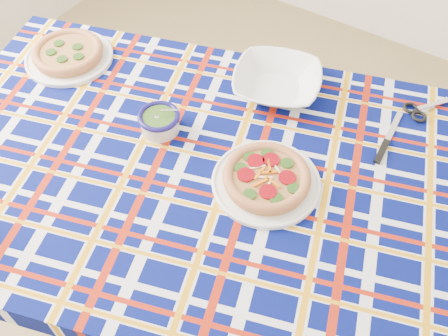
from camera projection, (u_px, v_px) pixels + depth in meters
The scene contains 8 objects.
dining_table at pixel (206, 185), 1.37m from camera, with size 1.75×1.38×0.72m.
tablecloth at pixel (205, 180), 1.35m from camera, with size 1.57×0.99×0.10m, color #040C53, non-canonical shape.
main_focaccia_plate at pixel (267, 177), 1.26m from camera, with size 0.29×0.29×0.06m, color #A8723B, non-canonical shape.
pesto_bowl at pixel (159, 120), 1.37m from camera, with size 0.12×0.12×0.07m, color #203F11, non-canonical shape.
serving_bowl at pixel (277, 83), 1.47m from camera, with size 0.26×0.26×0.06m, color white.
second_focaccia_plate at pixel (68, 53), 1.57m from camera, with size 0.28×0.28×0.05m, color #A8723B, non-canonical shape.
table_knife at pixel (393, 128), 1.40m from camera, with size 0.23×0.02×0.01m, color silver, non-canonical shape.
kitchen_scissors at pixel (435, 105), 1.45m from camera, with size 0.18×0.09×0.02m, color silver, non-canonical shape.
Camera 1 is at (0.23, -0.47, 1.75)m, focal length 40.00 mm.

